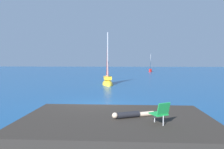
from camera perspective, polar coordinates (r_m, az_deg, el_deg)
name	(u,v)px	position (r m, az deg, el deg)	size (l,w,h in m)	color
ground_plane	(98,108)	(12.05, -3.92, -9.22)	(160.00, 160.00, 0.00)	navy
shore_ledge	(117,124)	(8.15, 1.33, -13.78)	(7.40, 4.68, 0.52)	#2D2823
boulder_seaward	(172,115)	(10.96, 16.51, -10.72)	(0.82, 0.65, 0.45)	#292726
boulder_inland	(121,114)	(10.72, 2.59, -10.88)	(0.82, 0.66, 0.45)	#282722
sailboat_near	(108,82)	(23.13, -1.26, -2.01)	(1.76, 3.53, 6.43)	yellow
sailboat_far	(150,71)	(51.03, 10.71, 1.06)	(1.35, 2.61, 4.73)	red
person_sunbather	(131,115)	(8.10, 5.45, -11.12)	(1.67, 0.82, 0.25)	black
beach_chair	(161,112)	(7.33, 13.47, -10.19)	(0.71, 0.75, 0.80)	green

